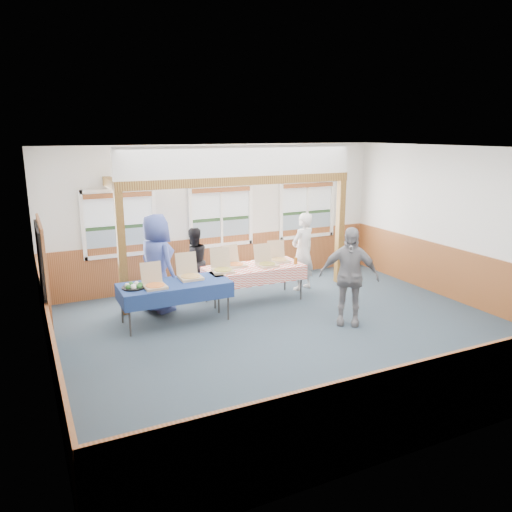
{
  "coord_description": "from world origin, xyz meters",
  "views": [
    {
      "loc": [
        -4.17,
        -7.13,
        3.47
      ],
      "look_at": [
        -0.29,
        1.0,
        1.22
      ],
      "focal_mm": 35.0,
      "sensor_mm": 36.0,
      "label": 1
    }
  ],
  "objects": [
    {
      "name": "veggie_tray",
      "position": [
        -2.48,
        1.48,
        0.79
      ],
      "size": [
        0.42,
        0.42,
        0.1
      ],
      "color": "black",
      "rests_on": "table_left"
    },
    {
      "name": "post_left",
      "position": [
        -2.5,
        2.3,
        1.2
      ],
      "size": [
        0.15,
        0.15,
        2.4
      ],
      "primitive_type": "cube",
      "color": "#542F12",
      "rests_on": "floor"
    },
    {
      "name": "woman_white",
      "position": [
        1.43,
        2.16,
        0.87
      ],
      "size": [
        0.73,
        0.59,
        1.74
      ],
      "primitive_type": "imported",
      "rotation": [
        0.0,
        0.0,
        3.44
      ],
      "color": "silver",
      "rests_on": "floor"
    },
    {
      "name": "window_right",
      "position": [
        2.3,
        3.46,
        1.68
      ],
      "size": [
        1.56,
        0.1,
        1.46
      ],
      "color": "white",
      "rests_on": "wall_back"
    },
    {
      "name": "cased_opening",
      "position": [
        -3.96,
        0.9,
        1.05
      ],
      "size": [
        0.06,
        1.3,
        2.1
      ],
      "primitive_type": "cube",
      "color": "#2E2E2E",
      "rests_on": "wall_left"
    },
    {
      "name": "cross_beam",
      "position": [
        0.0,
        2.3,
        2.49
      ],
      "size": [
        5.15,
        0.18,
        0.18
      ],
      "primitive_type": "cube",
      "color": "#542F12",
      "rests_on": "post_left"
    },
    {
      "name": "wainscot_right",
      "position": [
        3.98,
        0.0,
        0.55
      ],
      "size": [
        0.05,
        6.98,
        1.1
      ],
      "primitive_type": "cube",
      "color": "brown",
      "rests_on": "floor"
    },
    {
      "name": "wainscot_left",
      "position": [
        -3.98,
        0.0,
        0.55
      ],
      "size": [
        0.05,
        6.98,
        1.1
      ],
      "primitive_type": "cube",
      "color": "brown",
      "rests_on": "floor"
    },
    {
      "name": "floor",
      "position": [
        0.0,
        0.0,
        0.0
      ],
      "size": [
        8.0,
        8.0,
        0.0
      ],
      "primitive_type": "plane",
      "color": "#26343E",
      "rests_on": "ground"
    },
    {
      "name": "person_grey",
      "position": [
        1.12,
        0.02,
        0.91
      ],
      "size": [
        1.12,
        1.0,
        1.82
      ],
      "primitive_type": "imported",
      "rotation": [
        0.0,
        0.0,
        -0.65
      ],
      "color": "slate",
      "rests_on": "floor"
    },
    {
      "name": "wainscot_back",
      "position": [
        0.0,
        3.48,
        0.55
      ],
      "size": [
        7.98,
        0.05,
        1.1
      ],
      "primitive_type": "cube",
      "color": "brown",
      "rests_on": "floor"
    },
    {
      "name": "pizza_box_e",
      "position": [
        0.35,
        1.83,
        0.82
      ],
      "size": [
        0.39,
        0.47,
        0.42
      ],
      "rotation": [
        0.0,
        0.0,
        0.0
      ],
      "color": "tan",
      "rests_on": "table_right"
    },
    {
      "name": "wall_left",
      "position": [
        -4.0,
        0.0,
        1.6
      ],
      "size": [
        0.0,
        8.0,
        8.0
      ],
      "primitive_type": "plane",
      "rotation": [
        1.57,
        0.0,
        1.57
      ],
      "color": "silver",
      "rests_on": "floor"
    },
    {
      "name": "pizza_box_c",
      "position": [
        -0.64,
        1.81,
        0.82
      ],
      "size": [
        0.48,
        0.55,
        0.44
      ],
      "rotation": [
        0.0,
        0.0,
        -0.16
      ],
      "color": "tan",
      "rests_on": "table_right"
    },
    {
      "name": "man_blue",
      "position": [
        -1.86,
        2.19,
        0.97
      ],
      "size": [
        0.92,
        1.11,
        1.95
      ],
      "primitive_type": "imported",
      "rotation": [
        0.0,
        0.0,
        1.94
      ],
      "color": "#38478C",
      "rests_on": "floor"
    },
    {
      "name": "ceiling",
      "position": [
        0.0,
        0.0,
        3.2
      ],
      "size": [
        8.0,
        8.0,
        0.0
      ],
      "primitive_type": "plane",
      "rotation": [
        3.14,
        0.0,
        0.0
      ],
      "color": "white",
      "rests_on": "wall_back"
    },
    {
      "name": "window_left",
      "position": [
        -2.3,
        3.46,
        1.68
      ],
      "size": [
        1.56,
        0.1,
        1.46
      ],
      "color": "white",
      "rests_on": "wall_back"
    },
    {
      "name": "table_left",
      "position": [
        -1.73,
        1.48,
        0.7
      ],
      "size": [
        2.2,
        1.7,
        0.76
      ],
      "rotation": [
        0.0,
        0.0,
        -0.41
      ],
      "color": "#2E2E2E",
      "rests_on": "floor"
    },
    {
      "name": "table_right",
      "position": [
        0.1,
        1.91,
        0.71
      ],
      "size": [
        2.23,
        1.75,
        0.76
      ],
      "rotation": [
        0.0,
        0.0,
        0.43
      ],
      "color": "#2E2E2E",
      "rests_on": "floor"
    },
    {
      "name": "post_right",
      "position": [
        2.5,
        2.3,
        1.2
      ],
      "size": [
        0.15,
        0.15,
        2.4
      ],
      "primitive_type": "cube",
      "color": "#542F12",
      "rests_on": "floor"
    },
    {
      "name": "pizza_box_b",
      "position": [
        -1.38,
        1.64,
        0.83
      ],
      "size": [
        0.42,
        0.51,
        0.45
      ],
      "rotation": [
        0.0,
        0.0,
        -0.01
      ],
      "color": "tan",
      "rests_on": "table_left"
    },
    {
      "name": "wall_right",
      "position": [
        4.0,
        0.0,
        1.6
      ],
      "size": [
        0.0,
        8.0,
        8.0
      ],
      "primitive_type": "plane",
      "rotation": [
        1.57,
        0.0,
        -1.57
      ],
      "color": "silver",
      "rests_on": "floor"
    },
    {
      "name": "window_mid",
      "position": [
        0.0,
        3.46,
        1.68
      ],
      "size": [
        1.56,
        0.1,
        1.46
      ],
      "color": "white",
      "rests_on": "wall_back"
    },
    {
      "name": "pizza_box_f",
      "position": [
        0.76,
        2.05,
        0.82
      ],
      "size": [
        0.45,
        0.52,
        0.42
      ],
      "rotation": [
        0.0,
        0.0,
        -0.15
      ],
      "color": "tan",
      "rests_on": "table_right"
    },
    {
      "name": "wainscot_front",
      "position": [
        0.0,
        -3.48,
        0.55
      ],
      "size": [
        7.98,
        0.05,
        1.1
      ],
      "primitive_type": "cube",
      "color": "brown",
      "rests_on": "floor"
    },
    {
      "name": "pizza_box_d",
      "position": [
        -0.25,
        2.1,
        0.82
      ],
      "size": [
        0.42,
        0.49,
        0.41
      ],
      "rotation": [
        0.0,
        0.0,
        0.11
      ],
      "color": "tan",
      "rests_on": "table_right"
    },
    {
      "name": "wall_back",
      "position": [
        0.0,
        3.5,
        1.6
      ],
      "size": [
        8.0,
        0.0,
        8.0
      ],
      "primitive_type": "plane",
      "rotation": [
        1.57,
        0.0,
        0.0
      ],
      "color": "silver",
      "rests_on": "floor"
    },
    {
      "name": "drink_glass",
      "position": [
        0.95,
        1.66,
        0.83
      ],
      "size": [
        0.07,
        0.07,
        0.15
      ],
      "primitive_type": "cylinder",
      "color": "#9B5919",
      "rests_on": "table_right"
    },
    {
      "name": "woman_black",
      "position": [
        -0.9,
        2.85,
        0.74
      ],
      "size": [
        0.77,
        0.63,
        1.49
      ],
      "primitive_type": "imported",
      "rotation": [
        0.0,
        0.0,
        3.23
      ],
      "color": "black",
      "rests_on": "floor"
    },
    {
      "name": "wall_front",
      "position": [
        0.0,
        -3.5,
        1.6
      ],
      "size": [
        8.0,
        0.0,
        8.0
      ],
      "primitive_type": "plane",
      "rotation": [
        -1.57,
        0.0,
        0.0
      ],
      "color": "silver",
      "rests_on": "floor"
    },
    {
      "name": "pizza_box_a",
      "position": [
        -2.13,
        1.37,
        0.82
      ],
      "size": [
        0.4,
        0.48,
        0.42
      ],
      "rotation": [
        0.0,
        0.0,
        0.03
      ],
      "color": "tan",
      "rests_on": "table_left"
    }
  ]
}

